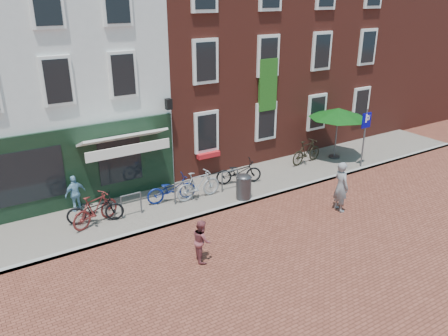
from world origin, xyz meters
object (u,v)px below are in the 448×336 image
bicycle_0 (95,209)px  bicycle_2 (171,189)px  litter_bin (244,185)px  parasol (339,111)px  bicycle_1 (95,209)px  bicycle_3 (198,185)px  parking_sign (365,129)px  woman (341,187)px  bicycle_4 (239,172)px  boy (202,240)px  cafe_person (75,193)px  bicycle_5 (307,152)px

bicycle_0 → bicycle_2: 2.85m
litter_bin → parasol: size_ratio=0.39×
parasol → bicycle_1: parasol is taller
bicycle_1 → bicycle_2: (2.87, 0.24, -0.05)m
parasol → bicycle_3: bearing=-176.4°
bicycle_0 → bicycle_2: (2.85, 0.12, 0.00)m
parking_sign → woman: (-3.79, -2.38, -0.89)m
bicycle_4 → parking_sign: bearing=-84.4°
parasol → boy: parasol is taller
bicycle_2 → parasol: bearing=-82.2°
boy → cafe_person: cafe_person is taller
bicycle_1 → bicycle_4: (5.87, 0.30, -0.05)m
bicycle_0 → bicycle_1: bicycle_1 is taller
parking_sign → bicycle_4: size_ratio=1.40×
cafe_person → bicycle_3: cafe_person is taller
parasol → bicycle_0: parasol is taller
woman → cafe_person: 9.28m
bicycle_0 → bicycle_1: 0.14m
cafe_person → bicycle_1: (0.28, -1.33, -0.12)m
litter_bin → bicycle_0: litter_bin is taller
litter_bin → bicycle_1: size_ratio=0.57×
woman → bicycle_1: woman is taller
bicycle_1 → bicycle_5: same height
woman → bicycle_2: 6.06m
woman → cafe_person: woman is taller
woman → bicycle_2: bearing=61.0°
boy → bicycle_1: boy is taller
boy → cafe_person: 5.40m
litter_bin → bicycle_5: bicycle_5 is taller
cafe_person → bicycle_2: size_ratio=0.71×
bicycle_5 → parking_sign: bearing=-139.3°
cafe_person → bicycle_0: size_ratio=0.71×
parking_sign → bicycle_5: size_ratio=1.44×
bicycle_1 → bicycle_5: size_ratio=1.00×
bicycle_2 → cafe_person: bearing=77.8°
parking_sign → bicycle_4: 5.89m
boy → bicycle_2: size_ratio=0.69×
bicycle_0 → litter_bin: bearing=-86.8°
cafe_person → boy: bearing=98.7°
bicycle_1 → bicycle_3: bearing=-112.7°
boy → bicycle_5: boy is taller
bicycle_2 → bicycle_4: 3.00m
cafe_person → bicycle_0: cafe_person is taller
litter_bin → bicycle_4: litter_bin is taller
bicycle_0 → cafe_person: bearing=29.5°
parasol → bicycle_2: size_ratio=1.43×
bicycle_1 → woman: bearing=-135.7°
boy → bicycle_4: (3.88, 3.87, -0.05)m
parking_sign → cafe_person: (-11.76, 2.36, -1.04)m
bicycle_3 → bicycle_1: bearing=88.4°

